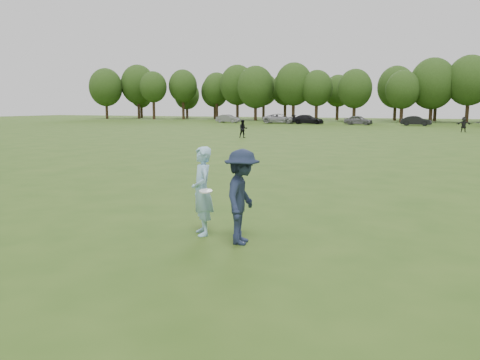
{
  "coord_description": "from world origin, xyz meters",
  "views": [
    {
      "loc": [
        3.8,
        -9.01,
        2.76
      ],
      "look_at": [
        -0.22,
        0.6,
        1.1
      ],
      "focal_mm": 35.0,
      "sensor_mm": 36.0,
      "label": 1
    }
  ],
  "objects_px": {
    "player_far_a": "(243,129)",
    "car_c": "(281,119)",
    "car_d": "(308,119)",
    "car_e": "(358,120)",
    "defender": "(242,197)",
    "thrower": "(202,191)",
    "car_b": "(228,119)",
    "player_far_d": "(464,124)",
    "car_f": "(416,121)"
  },
  "relations": [
    {
      "from": "player_far_d",
      "to": "car_b",
      "type": "height_order",
      "value": "player_far_d"
    },
    {
      "from": "player_far_d",
      "to": "car_f",
      "type": "xyz_separation_m",
      "value": [
        -5.26,
        14.78,
        -0.14
      ]
    },
    {
      "from": "car_b",
      "to": "car_e",
      "type": "distance_m",
      "value": 20.83
    },
    {
      "from": "player_far_a",
      "to": "car_b",
      "type": "xyz_separation_m",
      "value": [
        -15.92,
        32.41,
        -0.12
      ]
    },
    {
      "from": "car_e",
      "to": "car_f",
      "type": "distance_m",
      "value": 7.83
    },
    {
      "from": "player_far_d",
      "to": "car_b",
      "type": "relative_size",
      "value": 0.4
    },
    {
      "from": "car_c",
      "to": "car_b",
      "type": "bearing_deg",
      "value": 90.83
    },
    {
      "from": "car_d",
      "to": "car_f",
      "type": "bearing_deg",
      "value": -92.09
    },
    {
      "from": "defender",
      "to": "car_c",
      "type": "height_order",
      "value": "defender"
    },
    {
      "from": "thrower",
      "to": "car_b",
      "type": "relative_size",
      "value": 0.48
    },
    {
      "from": "player_far_d",
      "to": "car_f",
      "type": "bearing_deg",
      "value": 106.23
    },
    {
      "from": "thrower",
      "to": "car_f",
      "type": "distance_m",
      "value": 60.72
    },
    {
      "from": "car_e",
      "to": "car_f",
      "type": "relative_size",
      "value": 0.99
    },
    {
      "from": "player_far_d",
      "to": "car_c",
      "type": "distance_m",
      "value": 29.46
    },
    {
      "from": "player_far_d",
      "to": "car_f",
      "type": "distance_m",
      "value": 15.69
    },
    {
      "from": "defender",
      "to": "car_d",
      "type": "xyz_separation_m",
      "value": [
        -14.49,
        61.23,
        -0.27
      ]
    },
    {
      "from": "player_far_a",
      "to": "car_e",
      "type": "bearing_deg",
      "value": 50.96
    },
    {
      "from": "player_far_a",
      "to": "car_e",
      "type": "xyz_separation_m",
      "value": [
        4.9,
        31.97,
        -0.09
      ]
    },
    {
      "from": "car_f",
      "to": "car_d",
      "type": "bearing_deg",
      "value": 94.02
    },
    {
      "from": "car_c",
      "to": "car_e",
      "type": "xyz_separation_m",
      "value": [
        12.02,
        -0.73,
        -0.06
      ]
    },
    {
      "from": "thrower",
      "to": "defender",
      "type": "distance_m",
      "value": 1.07
    },
    {
      "from": "player_far_a",
      "to": "player_far_d",
      "type": "height_order",
      "value": "player_far_d"
    },
    {
      "from": "defender",
      "to": "car_b",
      "type": "height_order",
      "value": "defender"
    },
    {
      "from": "player_far_d",
      "to": "car_b",
      "type": "xyz_separation_m",
      "value": [
        -33.92,
        15.12,
        -0.15
      ]
    },
    {
      "from": "player_far_a",
      "to": "thrower",
      "type": "bearing_deg",
      "value": -99.66
    },
    {
      "from": "thrower",
      "to": "car_e",
      "type": "xyz_separation_m",
      "value": [
        -5.89,
        60.59,
        -0.27
      ]
    },
    {
      "from": "car_d",
      "to": "defender",
      "type": "bearing_deg",
      "value": -167.81
    },
    {
      "from": "car_b",
      "to": "car_c",
      "type": "relative_size",
      "value": 0.74
    },
    {
      "from": "defender",
      "to": "car_e",
      "type": "bearing_deg",
      "value": -2.75
    },
    {
      "from": "player_far_a",
      "to": "car_f",
      "type": "relative_size",
      "value": 0.39
    },
    {
      "from": "car_b",
      "to": "car_c",
      "type": "height_order",
      "value": "car_c"
    },
    {
      "from": "car_e",
      "to": "player_far_a",
      "type": "bearing_deg",
      "value": 179.07
    },
    {
      "from": "player_far_d",
      "to": "car_d",
      "type": "distance_m",
      "value": 25.55
    },
    {
      "from": "player_far_d",
      "to": "car_c",
      "type": "relative_size",
      "value": 0.3
    },
    {
      "from": "player_far_a",
      "to": "car_d",
      "type": "relative_size",
      "value": 0.33
    },
    {
      "from": "defender",
      "to": "car_b",
      "type": "xyz_separation_m",
      "value": [
        -27.75,
        61.31,
        -0.3
      ]
    },
    {
      "from": "defender",
      "to": "car_c",
      "type": "bearing_deg",
      "value": 7.86
    },
    {
      "from": "car_e",
      "to": "car_d",
      "type": "bearing_deg",
      "value": 95.06
    },
    {
      "from": "player_far_d",
      "to": "car_e",
      "type": "distance_m",
      "value": 19.67
    },
    {
      "from": "car_e",
      "to": "car_f",
      "type": "height_order",
      "value": "car_e"
    },
    {
      "from": "thrower",
      "to": "player_far_d",
      "type": "bearing_deg",
      "value": 132.36
    },
    {
      "from": "car_d",
      "to": "car_f",
      "type": "height_order",
      "value": "car_d"
    },
    {
      "from": "thrower",
      "to": "defender",
      "type": "relative_size",
      "value": 0.99
    },
    {
      "from": "car_b",
      "to": "car_d",
      "type": "height_order",
      "value": "car_d"
    },
    {
      "from": "defender",
      "to": "car_c",
      "type": "distance_m",
      "value": 64.44
    },
    {
      "from": "car_e",
      "to": "thrower",
      "type": "bearing_deg",
      "value": -166.66
    },
    {
      "from": "thrower",
      "to": "car_b",
      "type": "xyz_separation_m",
      "value": [
        -26.71,
        61.03,
        -0.29
      ]
    },
    {
      "from": "thrower",
      "to": "player_far_a",
      "type": "distance_m",
      "value": 30.59
    },
    {
      "from": "player_far_a",
      "to": "car_c",
      "type": "xyz_separation_m",
      "value": [
        -7.12,
        32.69,
        -0.03
      ]
    },
    {
      "from": "car_e",
      "to": "car_f",
      "type": "bearing_deg",
      "value": -81.46
    }
  ]
}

